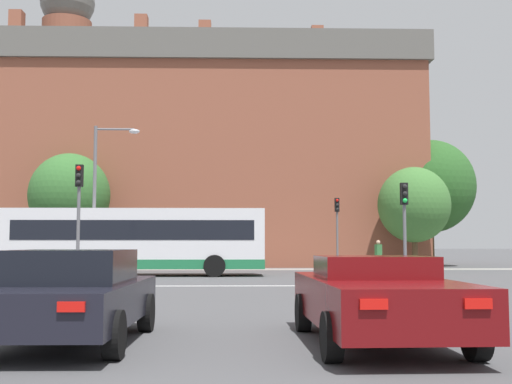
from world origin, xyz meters
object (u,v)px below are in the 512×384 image
Objects in this scene: traffic_light_far_right at (337,221)px; street_lamp_junction at (103,183)px; pedestrian_waiting at (378,252)px; traffic_light_near_right at (405,215)px; bus_crossing_lead at (137,240)px; traffic_light_near_left at (79,204)px; car_saloon_left at (70,295)px; car_roadster_right at (376,298)px.

street_lamp_junction is at bearing -150.00° from traffic_light_far_right.
traffic_light_near_right is at bearing 51.12° from pedestrian_waiting.
bus_crossing_lead reaches higher than pedestrian_waiting.
traffic_light_near_left is 0.62× the size of street_lamp_junction.
car_saloon_left reaches higher than car_roadster_right.
street_lamp_junction is (-12.06, -6.96, 1.52)m from traffic_light_far_right.
bus_crossing_lead is (-2.33, 20.68, 0.96)m from car_saloon_left.
street_lamp_junction reaches higher than car_saloon_left.
car_roadster_right is 0.40× the size of bus_crossing_lead.
traffic_light_far_right is (11.45, 13.71, -0.13)m from traffic_light_near_left.
bus_crossing_lead is 7.36m from traffic_light_near_left.
bus_crossing_lead is 6.99× the size of pedestrian_waiting.
car_roadster_right is 21.92m from bus_crossing_lead.
car_saloon_left is at bearing -79.11° from street_lamp_junction.
street_lamp_junction is at bearing -2.65° from pedestrian_waiting.
traffic_light_near_left is at bearing -129.86° from traffic_light_far_right.
traffic_light_far_right reaches higher than car_saloon_left.
street_lamp_junction reaches higher than car_roadster_right.
car_roadster_right is 1.14× the size of traffic_light_far_right.
traffic_light_near_right is 2.16× the size of pedestrian_waiting.
pedestrian_waiting is at bearing 15.62° from traffic_light_far_right.
car_roadster_right is 1.28× the size of traffic_light_near_right.
traffic_light_far_right is at bearing 91.45° from traffic_light_near_right.
traffic_light_near_right is 14.30m from street_lamp_junction.
traffic_light_far_right is at bearing 50.14° from traffic_light_near_left.
traffic_light_near_left is 2.54× the size of pedestrian_waiting.
car_saloon_left is 1.01× the size of traffic_light_near_left.
pedestrian_waiting is at bearing 27.73° from street_lamp_junction.
car_saloon_left is 1.19× the size of traffic_light_near_right.
traffic_light_near_right is (3.93, 13.47, 1.84)m from car_roadster_right.
traffic_light_far_right is (10.49, 6.53, 1.12)m from bus_crossing_lead.
street_lamp_junction is 4.10× the size of pedestrian_waiting.
car_saloon_left is 0.93× the size of car_roadster_right.
bus_crossing_lead is 14.90m from pedestrian_waiting.
pedestrian_waiting is (14.58, 7.66, -3.30)m from street_lamp_junction.
car_roadster_right is 2.77× the size of pedestrian_waiting.
traffic_light_far_right is (8.16, 27.21, 2.07)m from car_saloon_left.
car_saloon_left is 14.06m from traffic_light_near_left.
traffic_light_near_left reaches higher than pedestrian_waiting.
car_roadster_right is at bearing -106.27° from traffic_light_near_right.
street_lamp_junction is at bearing 150.99° from traffic_light_near_right.
street_lamp_junction reaches higher than traffic_light_far_right.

